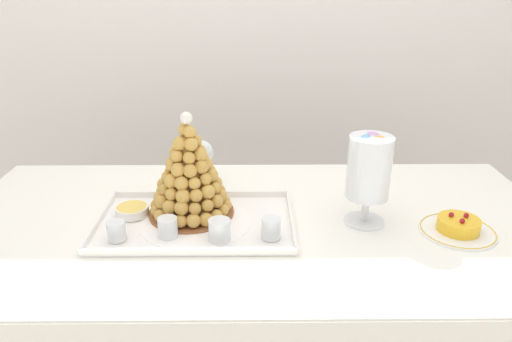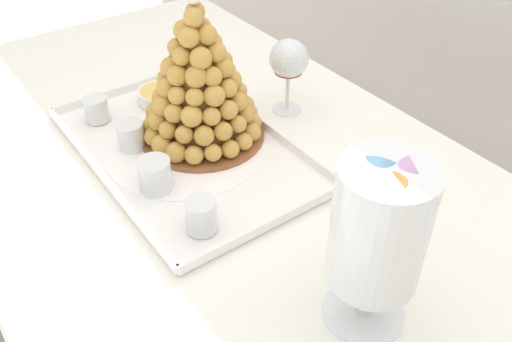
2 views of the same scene
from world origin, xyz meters
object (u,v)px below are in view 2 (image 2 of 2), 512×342
Objects in this scene: croquembouche at (199,83)px; dessert_cup_centre at (155,176)px; serving_tray at (185,149)px; creme_brulee_ramekin at (160,95)px; macaron_goblet at (379,229)px; dessert_cup_mid_right at (201,216)px; wine_glass at (289,61)px; dessert_cup_mid_left at (131,136)px; dessert_cup_left at (97,110)px.

dessert_cup_centre is (0.09, -0.15, -0.09)m from croquembouche.
serving_tray is 5.67× the size of creme_brulee_ramekin.
macaron_goblet is at bearing 15.22° from dessert_cup_centre.
dessert_cup_mid_right is 0.35× the size of wine_glass.
dessert_cup_centre is at bearing -77.52° from wine_glass.
serving_tray is 0.50m from macaron_goblet.
dessert_cup_mid_left is 0.92× the size of dessert_cup_centre.
creme_brulee_ramekin is at bearing -178.68° from croquembouche.
dessert_cup_mid_right reaches higher than creme_brulee_ramekin.
wine_glass is at bearing 86.41° from croquembouche.
dessert_cup_mid_left is 0.56× the size of creme_brulee_ramekin.
croquembouche reaches higher than macaron_goblet.
croquembouche reaches higher than dessert_cup_left.
dessert_cup_left is 0.69m from macaron_goblet.
serving_tray is 0.28m from wine_glass.
dessert_cup_centre reaches higher than dessert_cup_mid_right.
dessert_cup_mid_left is at bearing 6.15° from dessert_cup_left.
dessert_cup_mid_right is (0.27, -0.01, 0.00)m from dessert_cup_mid_left.
macaron_goblet is at bearing -3.23° from creme_brulee_ramekin.
dessert_cup_mid_right is at bearing -58.18° from wine_glass.
macaron_goblet reaches higher than dessert_cup_mid_left.
croquembouche is 5.21× the size of dessert_cup_centre.
dessert_cup_centre reaches higher than dessert_cup_mid_left.
serving_tray is 10.81× the size of dessert_cup_left.
dessert_cup_left is at bearing -173.85° from dessert_cup_mid_left.
dessert_cup_mid_left is 0.35m from wine_glass.
creme_brulee_ramekin is 0.36× the size of macaron_goblet.
dessert_cup_mid_right is 0.42m from creme_brulee_ramekin.
dessert_cup_left is 0.14m from creme_brulee_ramekin.
dessert_cup_centre is 0.30m from creme_brulee_ramekin.
creme_brulee_ramekin is at bearing 87.11° from dessert_cup_left.
croquembouche is (-0.02, 0.05, 0.12)m from serving_tray.
macaron_goblet is 1.66× the size of wine_glass.
dessert_cup_mid_right is 0.21× the size of macaron_goblet.
dessert_cup_mid_left is at bearing -109.47° from croquembouche.
croquembouche reaches higher than dessert_cup_centre.
macaron_goblet is at bearing 8.78° from dessert_cup_left.
macaron_goblet is at bearing 19.95° from dessert_cup_mid_right.
dessert_cup_mid_right is at bearing 5.14° from dessert_cup_centre.
dessert_cup_mid_left is 0.56m from macaron_goblet.
dessert_cup_left is 0.31× the size of wine_glass.
creme_brulee_ramekin is at bearing 166.01° from serving_tray.
croquembouche is 0.25m from dessert_cup_left.
croquembouche is at bearing 108.94° from serving_tray.
croquembouche is 0.20m from creme_brulee_ramekin.
macaron_goblet reaches higher than serving_tray.
dessert_cup_mid_left is (-0.06, -0.08, 0.03)m from serving_tray.
dessert_cup_left is at bearing -154.18° from serving_tray.
croquembouche reaches higher than creme_brulee_ramekin.
serving_tray is at bearing 51.54° from dessert_cup_mid_left.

